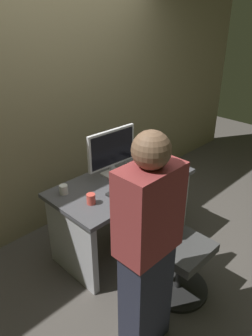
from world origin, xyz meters
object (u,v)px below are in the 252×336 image
object	(u,v)px
keyboard	(127,188)
cell_phone	(162,171)
desk	(122,201)
mouse	(150,176)
office_chair	(175,248)
book_stack	(152,153)
monitor	(112,150)
cup_near_keyboard	(91,199)
cup_by_monitor	(64,190)
person_at_desk	(147,250)

from	to	relation	value
keyboard	cell_phone	bearing A→B (deg)	-1.96
desk	mouse	world-z (taller)	mouse
office_chair	book_stack	world-z (taller)	office_chair
office_chair	monitor	world-z (taller)	monitor
cup_near_keyboard	cup_by_monitor	xyz separation A→B (m)	(-0.07, 0.29, -0.00)
book_stack	person_at_desk	bearing A→B (deg)	-140.73
desk	monitor	distance (m)	0.52
office_chair	person_at_desk	xyz separation A→B (m)	(-0.55, -0.16, 0.41)
cell_phone	office_chair	bearing A→B (deg)	-108.36
cup_by_monitor	book_stack	size ratio (longest dim) A/B	0.36
monitor	cell_phone	world-z (taller)	monitor
monitor	keyboard	distance (m)	0.40
office_chair	monitor	distance (m)	1.06
person_at_desk	keyboard	world-z (taller)	person_at_desk
keyboard	mouse	world-z (taller)	mouse
mouse	desk	bearing A→B (deg)	148.43
monitor	keyboard	size ratio (longest dim) A/B	1.26
desk	office_chair	bearing A→B (deg)	-97.57
person_at_desk	cup_near_keyboard	distance (m)	0.80
desk	keyboard	bearing A→B (deg)	-117.63
desk	cup_by_monitor	distance (m)	0.62
desk	office_chair	xyz separation A→B (m)	(-0.10, -0.72, -0.08)
monitor	mouse	bearing A→B (deg)	-55.78
cup_by_monitor	cell_phone	size ratio (longest dim) A/B	0.58
cup_by_monitor	book_stack	distance (m)	1.04
office_chair	keyboard	xyz separation A→B (m)	(0.02, 0.58, 0.32)
cup_by_monitor	book_stack	bearing A→B (deg)	-7.26
person_at_desk	cell_phone	world-z (taller)	person_at_desk
desk	cell_phone	bearing A→B (deg)	-18.89
office_chair	cup_by_monitor	distance (m)	1.07
person_at_desk	cup_by_monitor	xyz separation A→B (m)	(0.12, 1.07, -0.06)
mouse	cup_near_keyboard	xyz separation A→B (m)	(-0.69, 0.05, 0.03)
monitor	book_stack	world-z (taller)	monitor
desk	cell_phone	world-z (taller)	cell_phone
mouse	cell_phone	xyz separation A→B (m)	(0.18, 0.00, -0.01)
keyboard	cup_near_keyboard	xyz separation A→B (m)	(-0.38, 0.05, 0.03)
cell_phone	book_stack	bearing A→B (deg)	88.32
keyboard	cell_phone	distance (m)	0.49
office_chair	mouse	bearing A→B (deg)	60.49
cup_by_monitor	cell_phone	xyz separation A→B (m)	(0.94, -0.34, -0.04)
cup_near_keyboard	desk	bearing A→B (deg)	11.70
book_stack	cell_phone	xyz separation A→B (m)	(-0.09, -0.21, -0.09)
keyboard	book_stack	size ratio (longest dim) A/B	1.86
keyboard	cup_by_monitor	distance (m)	0.56
book_stack	keyboard	bearing A→B (deg)	-160.44
office_chair	monitor	bearing A→B (deg)	82.28
mouse	keyboard	bearing A→B (deg)	179.89
keyboard	book_stack	world-z (taller)	book_stack
monitor	cup_by_monitor	xyz separation A→B (m)	(-0.55, 0.03, -0.22)
mouse	person_at_desk	bearing A→B (deg)	-140.05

